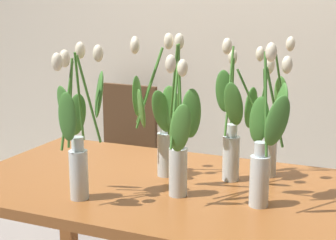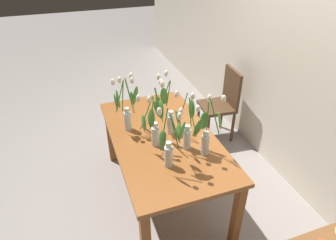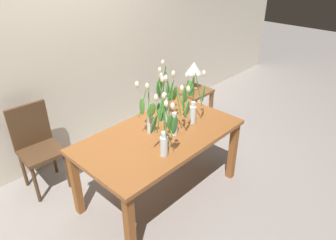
% 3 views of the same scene
% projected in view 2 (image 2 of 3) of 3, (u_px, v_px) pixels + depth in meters
% --- Properties ---
extents(ground_plane, '(18.00, 18.00, 0.00)m').
position_uv_depth(ground_plane, '(164.00, 194.00, 3.09)').
color(ground_plane, gray).
extents(room_wall_rear, '(9.00, 0.10, 2.70)m').
position_uv_depth(room_wall_rear, '(303.00, 54.00, 2.75)').
color(room_wall_rear, beige).
rests_on(room_wall_rear, ground).
extents(dining_table, '(1.60, 0.90, 0.74)m').
position_uv_depth(dining_table, '(163.00, 144.00, 2.74)').
color(dining_table, brown).
rests_on(dining_table, ground).
extents(tulip_vase_0, '(0.24, 0.26, 0.59)m').
position_uv_depth(tulip_vase_0, '(154.00, 123.00, 2.47)').
color(tulip_vase_0, silver).
rests_on(tulip_vase_0, dining_table).
extents(tulip_vase_1, '(0.18, 0.18, 0.57)m').
position_uv_depth(tulip_vase_1, '(208.00, 135.00, 2.39)').
color(tulip_vase_1, silver).
rests_on(tulip_vase_1, dining_table).
extents(tulip_vase_2, '(0.19, 0.18, 0.57)m').
position_uv_depth(tulip_vase_2, '(168.00, 114.00, 2.67)').
color(tulip_vase_2, silver).
rests_on(tulip_vase_2, dining_table).
extents(tulip_vase_3, '(0.19, 0.23, 0.57)m').
position_uv_depth(tulip_vase_3, '(171.00, 145.00, 2.24)').
color(tulip_vase_3, silver).
rests_on(tulip_vase_3, dining_table).
extents(tulip_vase_4, '(0.19, 0.24, 0.56)m').
position_uv_depth(tulip_vase_4, '(126.00, 108.00, 2.66)').
color(tulip_vase_4, silver).
rests_on(tulip_vase_4, dining_table).
extents(tulip_vase_5, '(0.24, 0.23, 0.57)m').
position_uv_depth(tulip_vase_5, '(188.00, 129.00, 2.43)').
color(tulip_vase_5, silver).
rests_on(tulip_vase_5, dining_table).
extents(dining_chair, '(0.43, 0.43, 0.93)m').
position_uv_depth(dining_chair, '(223.00, 101.00, 3.71)').
color(dining_chair, '#4C331E').
rests_on(dining_chair, ground).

